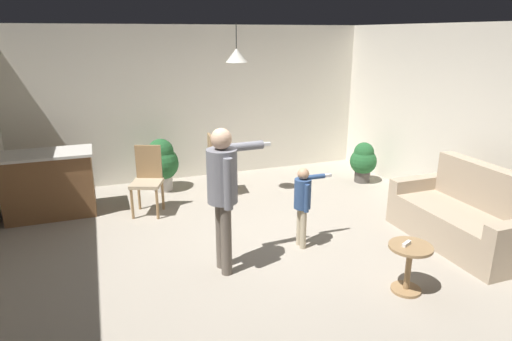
% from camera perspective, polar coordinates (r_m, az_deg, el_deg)
% --- Properties ---
extents(ground, '(7.68, 7.68, 0.00)m').
position_cam_1_polar(ground, '(5.52, 0.26, -10.24)').
color(ground, '#9E9384').
extents(wall_back, '(6.40, 0.10, 2.70)m').
position_cam_1_polar(wall_back, '(8.06, -7.73, 8.61)').
color(wall_back, silver).
rests_on(wall_back, ground).
extents(wall_right, '(0.10, 6.40, 2.70)m').
position_cam_1_polar(wall_right, '(6.82, 26.51, 5.34)').
color(wall_right, silver).
rests_on(wall_right, ground).
extents(couch_floral, '(0.85, 1.80, 1.00)m').
position_cam_1_polar(couch_floral, '(6.15, 25.29, -5.61)').
color(couch_floral, tan).
rests_on(couch_floral, ground).
extents(kitchen_counter, '(1.26, 0.66, 0.95)m').
position_cam_1_polar(kitchen_counter, '(7.01, -25.21, -1.61)').
color(kitchen_counter, brown).
rests_on(kitchen_counter, ground).
extents(side_table_by_couch, '(0.44, 0.44, 0.52)m').
position_cam_1_polar(side_table_by_couch, '(4.83, 19.20, -11.21)').
color(side_table_by_couch, '#99754C').
rests_on(side_table_by_couch, ground).
extents(person_adult, '(0.80, 0.50, 1.63)m').
position_cam_1_polar(person_adult, '(4.70, -4.23, -1.90)').
color(person_adult, '#60564C').
rests_on(person_adult, ground).
extents(person_child, '(0.55, 0.30, 1.03)m').
position_cam_1_polar(person_child, '(5.38, 6.13, -3.63)').
color(person_child, tan).
rests_on(person_child, ground).
extents(dining_chair_by_counter, '(0.54, 0.54, 1.00)m').
position_cam_1_polar(dining_chair_by_counter, '(6.62, -13.87, -0.86)').
color(dining_chair_by_counter, '#99754C').
rests_on(dining_chair_by_counter, ground).
extents(dining_chair_near_wall, '(0.47, 0.47, 1.00)m').
position_cam_1_polar(dining_chair_near_wall, '(7.22, -4.99, 1.12)').
color(dining_chair_near_wall, '#99754C').
rests_on(dining_chair_near_wall, ground).
extents(potted_plant_corner, '(0.47, 0.47, 0.72)m').
position_cam_1_polar(potted_plant_corner, '(8.04, 13.74, 1.29)').
color(potted_plant_corner, '#4C4742').
rests_on(potted_plant_corner, ground).
extents(potted_plant_by_wall, '(0.58, 0.58, 0.89)m').
position_cam_1_polar(potted_plant_by_wall, '(7.55, -12.17, 1.06)').
color(potted_plant_by_wall, '#B7B2AD').
rests_on(potted_plant_by_wall, ground).
extents(spare_remote_on_table, '(0.13, 0.09, 0.04)m').
position_cam_1_polar(spare_remote_on_table, '(4.73, 18.94, -8.96)').
color(spare_remote_on_table, white).
rests_on(spare_remote_on_table, side_table_by_couch).
extents(ceiling_light_pendant, '(0.32, 0.32, 0.55)m').
position_cam_1_polar(ceiling_light_pendant, '(6.61, -2.55, 14.70)').
color(ceiling_light_pendant, silver).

